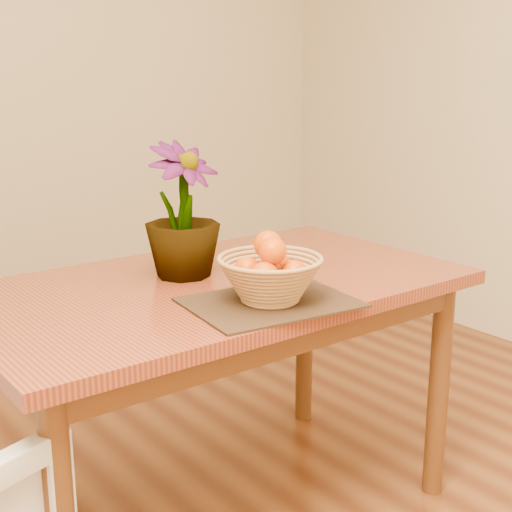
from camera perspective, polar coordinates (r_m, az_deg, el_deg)
table at (r=2.05m, az=-3.17°, el=-4.31°), size 1.40×0.80×0.75m
placemat at (r=1.82m, az=1.13°, el=-3.74°), size 0.45×0.36×0.01m
wicker_basket at (r=1.80m, az=1.14°, el=-2.01°), size 0.27×0.27×0.11m
orange_pile at (r=1.79m, az=1.14°, el=-0.62°), size 0.17×0.16×0.13m
potted_plant at (r=2.03m, az=-5.93°, el=3.64°), size 0.26×0.26×0.39m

